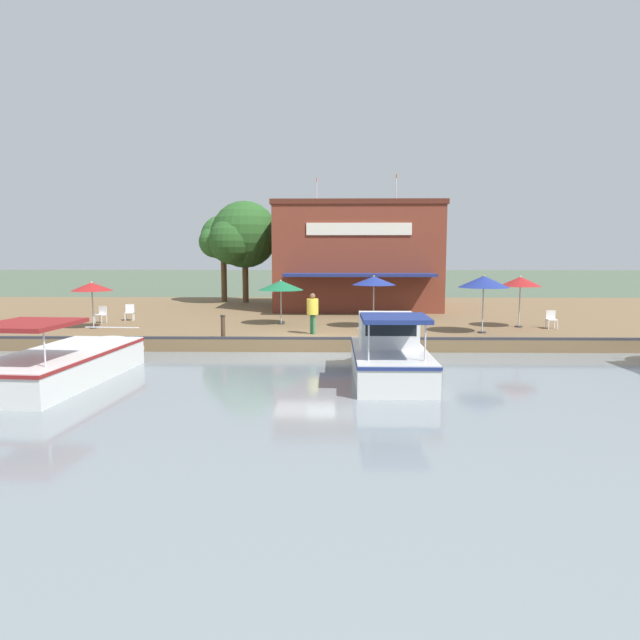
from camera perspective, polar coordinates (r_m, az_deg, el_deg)
ground_plane at (r=23.55m, az=-1.52°, el=-3.43°), size 220.00×220.00×0.00m
quay_deck at (r=34.39m, az=-0.71°, el=0.33°), size 22.00×56.00×0.60m
quay_edge_fender at (r=23.54m, az=-1.52°, el=-1.83°), size 0.20×50.40×0.10m
waterfront_restaurant at (r=36.95m, az=3.60°, el=6.38°), size 9.44×10.29×8.51m
patio_umbrella_near_quay_edge at (r=28.79m, az=19.41°, el=3.64°), size 1.95×1.95×2.46m
patio_umbrella_far_corner at (r=28.38m, az=-3.93°, el=3.48°), size 2.26×2.26×2.22m
patio_umbrella_mid_patio_left at (r=27.15m, az=5.41°, el=3.93°), size 2.08×2.08×2.49m
patio_umbrella_mid_patio_right at (r=26.22m, az=16.05°, el=3.71°), size 2.23×2.23×2.59m
patio_umbrella_back_row at (r=28.85m, az=-21.86°, el=3.11°), size 1.91×1.91×2.21m
cafe_chair_far_corner_seat at (r=30.96m, az=-21.03°, el=0.60°), size 0.54×0.54×0.85m
cafe_chair_beside_entrance at (r=28.95m, az=22.13°, el=0.14°), size 0.46×0.46×0.85m
cafe_chair_mid_patio at (r=31.60m, az=-18.50°, el=0.81°), size 0.51×0.51×0.85m
person_at_quay_edge at (r=24.90m, az=-0.75°, el=1.18°), size 0.51×0.51×1.80m
motorboat_far_downstream at (r=20.46m, az=-23.48°, el=-3.72°), size 7.97×3.23×2.10m
motorboat_second_along at (r=19.32m, az=6.83°, el=-3.25°), size 6.46×2.41×2.20m
mooring_post at (r=24.12m, az=-9.67°, el=-0.64°), size 0.22×0.22×0.98m
tree_upstream_bank at (r=41.89m, az=-9.86°, el=7.97°), size 3.38×3.22×6.23m
tree_downstream_bank at (r=40.76m, az=-7.83°, el=8.29°), size 4.93×4.70×7.16m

